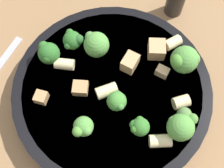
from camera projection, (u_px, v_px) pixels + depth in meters
ground_plane at (112, 95)px, 0.43m from camera, size 2.00×2.00×0.00m
pasta_bowl at (112, 90)px, 0.42m from camera, size 0.29×0.29×0.03m
broccoli_floret_0 at (73, 40)px, 0.41m from camera, size 0.03×0.03×0.03m
broccoli_floret_1 at (139, 126)px, 0.36m from camera, size 0.03×0.03×0.03m
broccoli_floret_2 at (183, 123)px, 0.35m from camera, size 0.04×0.04×0.04m
broccoli_floret_3 at (83, 128)px, 0.36m from camera, size 0.03×0.03×0.03m
broccoli_floret_4 at (96, 44)px, 0.41m from camera, size 0.04×0.04×0.04m
broccoli_floret_5 at (117, 101)px, 0.38m from camera, size 0.03×0.03×0.03m
broccoli_floret_6 at (185, 60)px, 0.39m from camera, size 0.04×0.04×0.05m
broccoli_floret_7 at (48, 53)px, 0.40m from camera, size 0.03×0.03×0.03m
rigatoni_0 at (160, 141)px, 0.36m from camera, size 0.03×0.03×0.02m
rigatoni_1 at (181, 102)px, 0.38m from camera, size 0.03×0.03×0.02m
rigatoni_2 at (173, 43)px, 0.42m from camera, size 0.02×0.03×0.02m
rigatoni_3 at (65, 64)px, 0.41m from camera, size 0.03×0.03×0.02m
rigatoni_4 at (105, 89)px, 0.39m from camera, size 0.03×0.03×0.02m
chicken_chunk_0 at (129, 62)px, 0.41m from camera, size 0.02×0.03×0.02m
chicken_chunk_1 at (162, 72)px, 0.41m from camera, size 0.02×0.02×0.01m
chicken_chunk_2 at (156, 49)px, 0.42m from camera, size 0.04×0.04×0.02m
chicken_chunk_3 at (80, 88)px, 0.40m from camera, size 0.03×0.03×0.01m
chicken_chunk_4 at (41, 97)px, 0.39m from camera, size 0.02×0.02×0.01m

